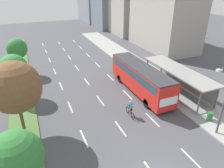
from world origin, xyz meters
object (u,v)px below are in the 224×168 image
at_px(bus_shelter, 179,78).
at_px(cyclist, 130,110).
at_px(bus, 140,76).
at_px(median_tree_third, 13,68).
at_px(median_tree_fourth, 17,49).
at_px(trash_bin, 210,116).
at_px(median_tree_second, 14,87).
at_px(median_tree_nearest, 16,158).

relative_size(bus_shelter, cyclist, 5.85).
bearing_deg(bus, median_tree_third, 162.65).
xyz_separation_m(median_tree_third, median_tree_fourth, (0.42, 7.36, 0.15)).
relative_size(cyclist, trash_bin, 2.14).
xyz_separation_m(bus_shelter, median_tree_third, (-18.05, 6.21, 1.81)).
relative_size(cyclist, median_tree_second, 0.27).
height_order(median_tree_second, trash_bin, median_tree_second).
bearing_deg(trash_bin, median_tree_third, 144.02).
bearing_deg(bus_shelter, median_tree_second, -176.29).
bearing_deg(trash_bin, median_tree_second, 163.38).
distance_m(median_tree_nearest, median_tree_fourth, 22.07).
xyz_separation_m(cyclist, median_tree_nearest, (-9.94, -6.15, 3.37)).
height_order(median_tree_nearest, median_tree_second, median_tree_second).
height_order(median_tree_nearest, median_tree_third, median_tree_nearest).
relative_size(bus, cyclist, 6.20).
distance_m(median_tree_second, trash_bin, 17.84).
xyz_separation_m(bus, median_tree_fourth, (-13.35, 11.66, 1.76)).
bearing_deg(median_tree_nearest, bus, 37.74).
relative_size(median_tree_nearest, median_tree_second, 0.82).
xyz_separation_m(median_tree_second, median_tree_fourth, (0.09, 14.71, -0.88)).
xyz_separation_m(median_tree_nearest, median_tree_fourth, (0.10, 22.07, -0.33)).
relative_size(cyclist, median_tree_fourth, 0.35).
distance_m(median_tree_third, median_tree_fourth, 7.37).
bearing_deg(trash_bin, cyclist, 150.76).
bearing_deg(median_tree_second, cyclist, -6.94).
height_order(median_tree_second, median_tree_third, median_tree_second).
bearing_deg(trash_bin, median_tree_nearest, -171.82).
bearing_deg(cyclist, median_tree_fourth, 121.72).
bearing_deg(cyclist, median_tree_second, 173.06).
height_order(bus_shelter, cyclist, bus_shelter).
height_order(cyclist, median_tree_third, median_tree_third).
xyz_separation_m(cyclist, median_tree_fourth, (-9.84, 15.92, 3.03)).
relative_size(bus, median_tree_third, 2.21).
height_order(cyclist, median_tree_nearest, median_tree_nearest).
distance_m(median_tree_fourth, trash_bin, 25.91).
height_order(median_tree_nearest, median_tree_fourth, median_tree_nearest).
xyz_separation_m(cyclist, median_tree_third, (-10.26, 8.56, 2.88)).
xyz_separation_m(median_tree_second, trash_bin, (16.63, -4.96, -4.13)).
height_order(median_tree_second, median_tree_fourth, median_tree_second).
bearing_deg(median_tree_fourth, bus_shelter, -37.58).
relative_size(bus, median_tree_nearest, 2.05).
height_order(bus_shelter, median_tree_fourth, median_tree_fourth).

